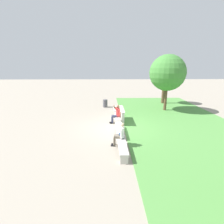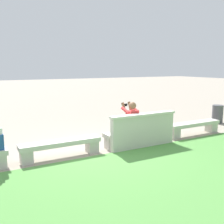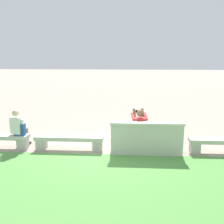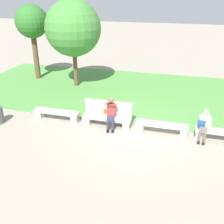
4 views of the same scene
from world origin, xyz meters
name	(u,v)px [view 3 (image 3 of 4)]	position (x,y,z in m)	size (l,w,h in m)	color
ground_plane	(107,151)	(0.00, 0.00, 0.00)	(80.00, 80.00, 0.00)	gray
bench_near	(146,142)	(-1.18, 0.00, 0.30)	(2.12, 0.40, 0.45)	beige
bench_mid	(69,140)	(1.18, 0.00, 0.30)	(2.12, 0.40, 0.45)	beige
backrest_wall_with_plaque	(147,139)	(-1.18, 0.34, 0.52)	(2.13, 0.24, 1.01)	beige
person_photographer	(139,127)	(-0.96, -0.08, 0.74)	(0.52, 0.77, 1.32)	black
person_distant	(19,128)	(2.78, -0.07, 0.67)	(0.48, 0.71, 1.26)	black
backpack	(21,130)	(2.68, 0.02, 0.63)	(0.28, 0.24, 0.43)	#234C8C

